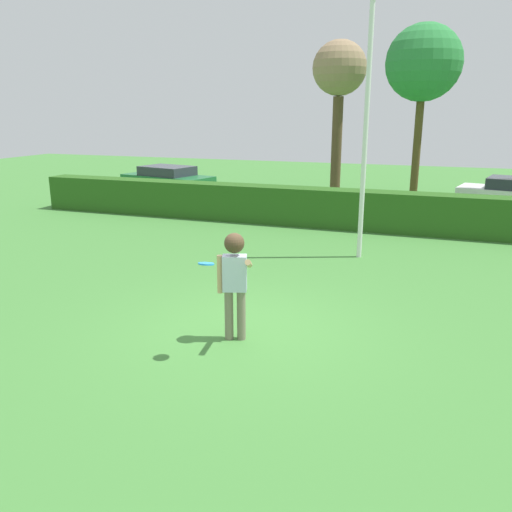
{
  "coord_description": "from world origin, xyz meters",
  "views": [
    {
      "loc": [
        2.98,
        -7.72,
        3.61
      ],
      "look_at": [
        -0.02,
        0.61,
        1.15
      ],
      "focal_mm": 36.73,
      "sensor_mm": 36.0,
      "label": 1
    }
  ],
  "objects_px": {
    "parked_car_green": "(168,179)",
    "oak_tree": "(424,64)",
    "lamppost": "(366,118)",
    "person": "(235,274)",
    "frisbee": "(206,264)",
    "bare_elm_tree": "(339,73)"
  },
  "relations": [
    {
      "from": "parked_car_green",
      "to": "oak_tree",
      "type": "height_order",
      "value": "oak_tree"
    },
    {
      "from": "lamppost",
      "to": "parked_car_green",
      "type": "distance_m",
      "value": 12.69
    },
    {
      "from": "person",
      "to": "lamppost",
      "type": "height_order",
      "value": "lamppost"
    },
    {
      "from": "parked_car_green",
      "to": "bare_elm_tree",
      "type": "xyz_separation_m",
      "value": [
        7.12,
        2.18,
        4.44
      ]
    },
    {
      "from": "frisbee",
      "to": "lamppost",
      "type": "relative_size",
      "value": 0.04
    },
    {
      "from": "lamppost",
      "to": "parked_car_green",
      "type": "bearing_deg",
      "value": 141.93
    },
    {
      "from": "lamppost",
      "to": "parked_car_green",
      "type": "height_order",
      "value": "lamppost"
    },
    {
      "from": "oak_tree",
      "to": "parked_car_green",
      "type": "bearing_deg",
      "value": -176.34
    },
    {
      "from": "lamppost",
      "to": "oak_tree",
      "type": "relative_size",
      "value": 0.93
    },
    {
      "from": "lamppost",
      "to": "parked_car_green",
      "type": "xyz_separation_m",
      "value": [
        -9.75,
        7.64,
        -2.76
      ]
    },
    {
      "from": "parked_car_green",
      "to": "oak_tree",
      "type": "xyz_separation_m",
      "value": [
        10.53,
        0.67,
        4.59
      ]
    },
    {
      "from": "person",
      "to": "oak_tree",
      "type": "bearing_deg",
      "value": 82.38
    },
    {
      "from": "oak_tree",
      "to": "bare_elm_tree",
      "type": "relative_size",
      "value": 1.04
    },
    {
      "from": "frisbee",
      "to": "bare_elm_tree",
      "type": "bearing_deg",
      "value": 94.9
    },
    {
      "from": "oak_tree",
      "to": "bare_elm_tree",
      "type": "distance_m",
      "value": 3.74
    },
    {
      "from": "frisbee",
      "to": "lamppost",
      "type": "bearing_deg",
      "value": 79.14
    },
    {
      "from": "bare_elm_tree",
      "to": "frisbee",
      "type": "bearing_deg",
      "value": -85.1
    },
    {
      "from": "frisbee",
      "to": "lamppost",
      "type": "height_order",
      "value": "lamppost"
    },
    {
      "from": "frisbee",
      "to": "oak_tree",
      "type": "bearing_deg",
      "value": 82.23
    },
    {
      "from": "frisbee",
      "to": "parked_car_green",
      "type": "distance_m",
      "value": 16.5
    },
    {
      "from": "person",
      "to": "frisbee",
      "type": "relative_size",
      "value": 7.52
    },
    {
      "from": "person",
      "to": "parked_car_green",
      "type": "xyz_separation_m",
      "value": [
        -8.65,
        13.37,
        -0.43
      ]
    }
  ]
}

